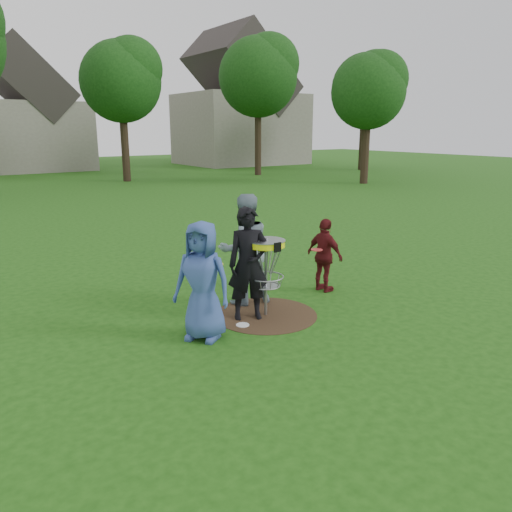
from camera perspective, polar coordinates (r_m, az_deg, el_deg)
ground at (r=8.79m, az=1.11°, el=-6.73°), size 100.00×100.00×0.00m
dirt_patch at (r=8.79m, az=1.11°, el=-6.71°), size 1.80×1.80×0.01m
player_blue at (r=7.61m, az=-6.15°, el=-2.85°), size 1.02×1.07×1.85m
player_black at (r=8.35m, az=-0.85°, el=-0.93°), size 0.82×0.69×1.92m
player_grey at (r=9.10m, az=-1.31°, el=0.75°), size 1.11×0.94×2.04m
player_maroon at (r=9.92m, az=7.86°, el=0.07°), size 0.46×0.90×1.47m
disc_on_grass at (r=8.33m, az=-1.54°, el=-7.90°), size 0.22×0.22×0.02m
disc_golf_basket at (r=8.47m, az=1.15°, el=-0.29°), size 0.66×0.67×1.38m
held_discs at (r=8.63m, az=1.02°, el=0.64°), size 2.76×0.89×0.37m
tree_row at (r=27.99m, az=-24.94°, el=19.43°), size 51.20×17.42×9.90m
house_row at (r=40.87m, az=-21.60°, el=14.86°), size 44.50×10.65×11.62m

